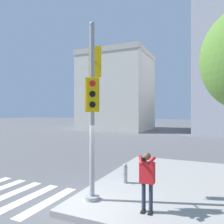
% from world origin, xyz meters
% --- Properties ---
extents(ground_plane, '(160.00, 160.00, 0.00)m').
position_xyz_m(ground_plane, '(0.00, 0.00, 0.00)').
color(ground_plane, '#5B5B5E').
extents(sidewalk_corner, '(8.00, 8.00, 0.18)m').
position_xyz_m(sidewalk_corner, '(3.50, 3.50, 0.09)').
color(sidewalk_corner, '#9E9B96').
rests_on(sidewalk_corner, ground_plane).
extents(traffic_signal_pole, '(0.73, 1.24, 5.55)m').
position_xyz_m(traffic_signal_pole, '(0.25, 0.65, 3.29)').
color(traffic_signal_pole, '#939399').
rests_on(traffic_signal_pole, sidewalk_corner).
extents(person_photographer, '(0.50, 0.53, 1.62)m').
position_xyz_m(person_photographer, '(2.00, 0.50, 1.15)').
color(person_photographer, black).
rests_on(person_photographer, sidewalk_corner).
extents(fire_hydrant, '(0.18, 0.24, 0.75)m').
position_xyz_m(fire_hydrant, '(0.59, 2.56, 0.54)').
color(fire_hydrant, '#99999E').
rests_on(fire_hydrant, sidewalk_corner).
extents(building_left, '(10.39, 9.76, 12.30)m').
position_xyz_m(building_left, '(-10.18, 27.41, 6.17)').
color(building_left, beige).
rests_on(building_left, ground_plane).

